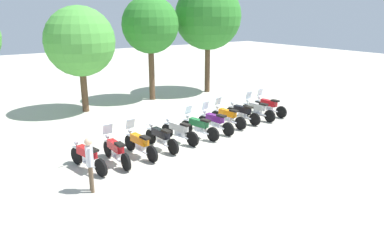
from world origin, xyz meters
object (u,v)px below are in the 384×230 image
(motorcycle_2, at_px, (140,143))
(tree_1, at_px, (80,42))
(motorcycle_3, at_px, (161,137))
(motorcycle_10, at_px, (269,106))
(motorcycle_7, at_px, (227,116))
(person_0, at_px, (90,160))
(tree_3, at_px, (208,17))
(motorcycle_4, at_px, (179,131))
(motorcycle_9, at_px, (257,109))
(motorcycle_0, at_px, (87,157))
(motorcycle_8, at_px, (242,113))
(motorcycle_1, at_px, (116,150))
(tree_2, at_px, (150,25))
(motorcycle_6, at_px, (215,121))
(motorcycle_5, at_px, (199,126))

(motorcycle_2, height_order, tree_1, tree_1)
(motorcycle_3, height_order, motorcycle_10, motorcycle_10)
(motorcycle_3, distance_m, motorcycle_7, 4.27)
(person_0, xyz_separation_m, tree_3, (11.67, 9.70, 4.08))
(tree_1, bearing_deg, motorcycle_4, -76.33)
(motorcycle_9, distance_m, motorcycle_10, 1.07)
(motorcycle_0, height_order, person_0, person_0)
(tree_3, bearing_deg, motorcycle_9, -104.79)
(motorcycle_0, bearing_deg, motorcycle_10, -96.09)
(motorcycle_4, xyz_separation_m, motorcycle_8, (4.20, 0.63, 0.00))
(motorcycle_1, xyz_separation_m, motorcycle_8, (7.34, 1.24, -0.01))
(motorcycle_3, distance_m, motorcycle_10, 7.42)
(motorcycle_2, bearing_deg, motorcycle_10, -88.28)
(motorcycle_1, bearing_deg, tree_2, -37.88)
(motorcycle_1, bearing_deg, person_0, 135.46)
(motorcycle_4, bearing_deg, motorcycle_7, -92.71)
(motorcycle_2, xyz_separation_m, motorcycle_3, (1.05, 0.19, -0.01))
(motorcycle_6, xyz_separation_m, tree_2, (0.67, 7.41, 4.12))
(motorcycle_0, xyz_separation_m, motorcycle_8, (8.39, 1.22, 0.00))
(motorcycle_5, height_order, tree_1, tree_1)
(motorcycle_0, bearing_deg, tree_3, -68.14)
(tree_1, bearing_deg, motorcycle_8, -47.67)
(motorcycle_2, xyz_separation_m, tree_2, (4.86, 8.07, 4.12))
(motorcycle_3, height_order, motorcycle_6, motorcycle_6)
(motorcycle_10, bearing_deg, motorcycle_8, 87.33)
(motorcycle_10, bearing_deg, tree_1, 43.89)
(motorcycle_0, xyz_separation_m, motorcycle_1, (1.05, -0.01, 0.01))
(motorcycle_7, relative_size, tree_3, 0.29)
(motorcycle_10, bearing_deg, motorcycle_1, 90.70)
(person_0, bearing_deg, motorcycle_9, -156.36)
(tree_3, bearing_deg, tree_2, 178.31)
(motorcycle_6, bearing_deg, motorcycle_3, 88.47)
(motorcycle_8, height_order, tree_2, tree_2)
(motorcycle_9, bearing_deg, tree_3, -21.55)
(motorcycle_6, distance_m, person_0, 7.16)
(motorcycle_3, xyz_separation_m, person_0, (-3.58, -1.95, 0.54))
(tree_1, bearing_deg, motorcycle_9, -43.03)
(motorcycle_5, height_order, tree_2, tree_2)
(motorcycle_4, xyz_separation_m, motorcycle_5, (1.04, 0.01, 0.01))
(motorcycle_8, bearing_deg, motorcycle_1, 90.98)
(motorcycle_2, relative_size, motorcycle_5, 1.02)
(motorcycle_4, bearing_deg, motorcycle_5, -102.03)
(tree_1, height_order, tree_2, tree_2)
(motorcycle_8, relative_size, tree_1, 0.38)
(motorcycle_2, distance_m, tree_1, 8.33)
(motorcycle_5, distance_m, person_0, 6.11)
(motorcycle_7, distance_m, motorcycle_9, 2.10)
(motorcycle_7, bearing_deg, tree_2, -7.23)
(motorcycle_0, relative_size, person_0, 1.22)
(motorcycle_4, relative_size, tree_1, 0.37)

